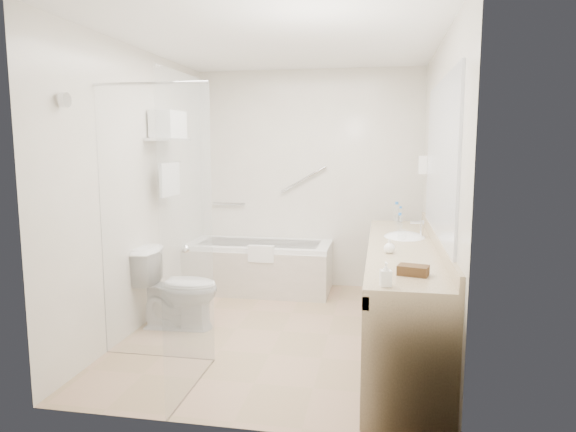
% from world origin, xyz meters
% --- Properties ---
extents(floor, '(3.20, 3.20, 0.00)m').
position_xyz_m(floor, '(0.00, 0.00, 0.00)').
color(floor, tan).
rests_on(floor, ground).
extents(ceiling, '(2.60, 3.20, 0.10)m').
position_xyz_m(ceiling, '(0.00, 0.00, 2.50)').
color(ceiling, white).
rests_on(ceiling, wall_back).
extents(wall_back, '(2.60, 0.10, 2.50)m').
position_xyz_m(wall_back, '(0.00, 1.60, 1.25)').
color(wall_back, silver).
rests_on(wall_back, ground).
extents(wall_front, '(2.60, 0.10, 2.50)m').
position_xyz_m(wall_front, '(0.00, -1.60, 1.25)').
color(wall_front, silver).
rests_on(wall_front, ground).
extents(wall_left, '(0.10, 3.20, 2.50)m').
position_xyz_m(wall_left, '(-1.30, 0.00, 1.25)').
color(wall_left, silver).
rests_on(wall_left, ground).
extents(wall_right, '(0.10, 3.20, 2.50)m').
position_xyz_m(wall_right, '(1.30, 0.00, 1.25)').
color(wall_right, silver).
rests_on(wall_right, ground).
extents(bathtub, '(1.60, 0.73, 0.59)m').
position_xyz_m(bathtub, '(-0.50, 1.24, 0.28)').
color(bathtub, white).
rests_on(bathtub, floor).
extents(grab_bar_short, '(0.40, 0.03, 0.03)m').
position_xyz_m(grab_bar_short, '(-0.95, 1.56, 0.95)').
color(grab_bar_short, silver).
rests_on(grab_bar_short, wall_back).
extents(grab_bar_long, '(0.53, 0.03, 0.33)m').
position_xyz_m(grab_bar_long, '(-0.05, 1.56, 1.25)').
color(grab_bar_long, silver).
rests_on(grab_bar_long, wall_back).
extents(shower_enclosure, '(0.96, 0.91, 2.11)m').
position_xyz_m(shower_enclosure, '(-0.63, -0.93, 1.07)').
color(shower_enclosure, silver).
rests_on(shower_enclosure, floor).
extents(towel_shelf, '(0.24, 0.55, 0.81)m').
position_xyz_m(towel_shelf, '(-1.17, 0.35, 1.75)').
color(towel_shelf, silver).
rests_on(towel_shelf, wall_left).
extents(vanity_counter, '(0.55, 2.70, 0.95)m').
position_xyz_m(vanity_counter, '(1.02, -0.15, 0.64)').
color(vanity_counter, tan).
rests_on(vanity_counter, floor).
extents(sink, '(0.40, 0.52, 0.14)m').
position_xyz_m(sink, '(1.05, 0.25, 0.82)').
color(sink, white).
rests_on(sink, vanity_counter).
extents(faucet, '(0.03, 0.03, 0.14)m').
position_xyz_m(faucet, '(1.20, 0.25, 0.93)').
color(faucet, silver).
rests_on(faucet, vanity_counter).
extents(mirror, '(0.02, 2.00, 1.20)m').
position_xyz_m(mirror, '(1.29, -0.15, 1.55)').
color(mirror, silver).
rests_on(mirror, wall_right).
extents(hairdryer_unit, '(0.08, 0.10, 0.18)m').
position_xyz_m(hairdryer_unit, '(1.25, 1.05, 1.45)').
color(hairdryer_unit, white).
rests_on(hairdryer_unit, wall_right).
extents(toilet, '(0.76, 0.45, 0.72)m').
position_xyz_m(toilet, '(-0.95, -0.06, 0.36)').
color(toilet, white).
rests_on(toilet, floor).
extents(amenity_basket, '(0.21, 0.16, 0.06)m').
position_xyz_m(amenity_basket, '(1.05, -1.11, 0.88)').
color(amenity_basket, '#4D341B').
rests_on(amenity_basket, vanity_counter).
extents(soap_bottle_a, '(0.09, 0.15, 0.06)m').
position_xyz_m(soap_bottle_a, '(0.88, -1.40, 0.88)').
color(soap_bottle_a, white).
rests_on(soap_bottle_a, vanity_counter).
extents(soap_bottle_b, '(0.10, 0.12, 0.08)m').
position_xyz_m(soap_bottle_b, '(0.91, -0.48, 0.89)').
color(soap_bottle_b, white).
rests_on(soap_bottle_b, vanity_counter).
extents(water_bottle_left, '(0.05, 0.05, 0.17)m').
position_xyz_m(water_bottle_left, '(1.05, 1.10, 0.93)').
color(water_bottle_left, silver).
rests_on(water_bottle_left, vanity_counter).
extents(water_bottle_mid, '(0.05, 0.05, 0.18)m').
position_xyz_m(water_bottle_mid, '(1.02, 0.50, 0.93)').
color(water_bottle_mid, silver).
rests_on(water_bottle_mid, vanity_counter).
extents(water_bottle_right, '(0.07, 0.07, 0.21)m').
position_xyz_m(water_bottle_right, '(1.01, 1.10, 0.95)').
color(water_bottle_right, silver).
rests_on(water_bottle_right, vanity_counter).
extents(drinking_glass_near, '(0.08, 0.08, 0.10)m').
position_xyz_m(drinking_glass_near, '(1.02, 0.95, 0.90)').
color(drinking_glass_near, silver).
rests_on(drinking_glass_near, vanity_counter).
extents(drinking_glass_far, '(0.08, 0.08, 0.09)m').
position_xyz_m(drinking_glass_far, '(1.03, 0.06, 0.90)').
color(drinking_glass_far, silver).
rests_on(drinking_glass_far, vanity_counter).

